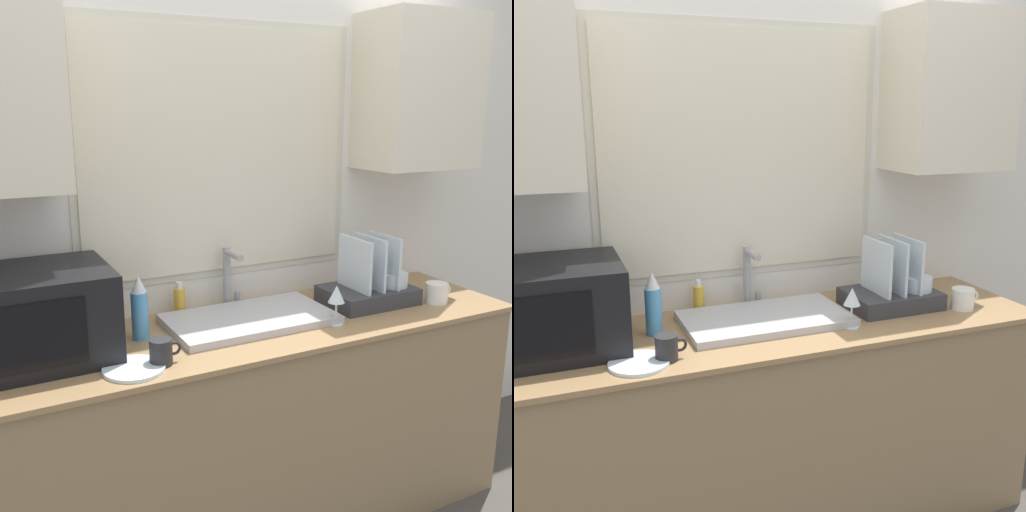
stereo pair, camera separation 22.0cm
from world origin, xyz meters
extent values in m
cube|color=#8C7251|center=(0.00, 0.30, 0.43)|extent=(2.15, 0.59, 0.86)
cube|color=#99754C|center=(0.00, 0.30, 0.87)|extent=(2.18, 0.62, 0.02)
cube|color=silver|center=(0.00, 0.62, 1.30)|extent=(6.00, 0.06, 2.60)
cube|color=beige|center=(0.00, 0.59, 1.52)|extent=(1.20, 0.01, 1.02)
cube|color=beige|center=(0.00, 0.59, 1.52)|extent=(1.14, 0.01, 0.96)
cube|color=beige|center=(0.88, 0.43, 1.76)|extent=(0.49, 0.32, 0.65)
cube|color=#B2B2B7|center=(0.00, 0.32, 0.90)|extent=(0.64, 0.36, 0.03)
cylinder|color=#99999E|center=(0.00, 0.54, 1.01)|extent=(0.03, 0.03, 0.26)
cylinder|color=#99999E|center=(0.00, 0.47, 1.12)|extent=(0.03, 0.13, 0.03)
cylinder|color=#99999E|center=(0.05, 0.54, 0.91)|extent=(0.02, 0.02, 0.06)
cube|color=black|center=(-0.77, 0.35, 1.03)|extent=(0.47, 0.40, 0.30)
cube|color=black|center=(-0.81, 0.14, 1.03)|extent=(0.31, 0.01, 0.21)
cube|color=#333338|center=(0.56, 0.31, 0.92)|extent=(0.37, 0.27, 0.07)
cube|color=silver|center=(0.48, 0.31, 1.06)|extent=(0.01, 0.22, 0.22)
cube|color=silver|center=(0.56, 0.31, 1.06)|extent=(0.01, 0.22, 0.22)
cube|color=silver|center=(0.63, 0.31, 1.06)|extent=(0.01, 0.22, 0.22)
cylinder|color=silver|center=(0.66, 0.27, 0.98)|extent=(0.12, 0.12, 0.06)
cylinder|color=#4C99D8|center=(-0.42, 0.36, 0.97)|extent=(0.06, 0.06, 0.18)
cone|color=silver|center=(-0.42, 0.36, 1.09)|extent=(0.05, 0.05, 0.06)
cylinder|color=gold|center=(-0.21, 0.54, 0.94)|extent=(0.04, 0.04, 0.11)
cylinder|color=white|center=(-0.21, 0.54, 1.00)|extent=(0.02, 0.02, 0.03)
cylinder|color=#262628|center=(-0.43, 0.11, 0.92)|extent=(0.08, 0.08, 0.09)
torus|color=#262628|center=(-0.39, 0.11, 0.93)|extent=(0.05, 0.01, 0.05)
cylinder|color=silver|center=(0.28, 0.15, 0.88)|extent=(0.06, 0.06, 0.00)
cylinder|color=silver|center=(0.28, 0.15, 0.93)|extent=(0.01, 0.01, 0.09)
cone|color=silver|center=(0.28, 0.15, 1.00)|extent=(0.06, 0.06, 0.07)
cylinder|color=white|center=(0.82, 0.17, 0.92)|extent=(0.09, 0.09, 0.09)
torus|color=white|center=(0.87, 0.17, 0.93)|extent=(0.05, 0.01, 0.05)
cylinder|color=silver|center=(-0.52, 0.11, 0.89)|extent=(0.20, 0.20, 0.01)
camera|label=1|loc=(-0.99, -1.63, 1.70)|focal=42.00mm
camera|label=2|loc=(-0.79, -1.72, 1.70)|focal=42.00mm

